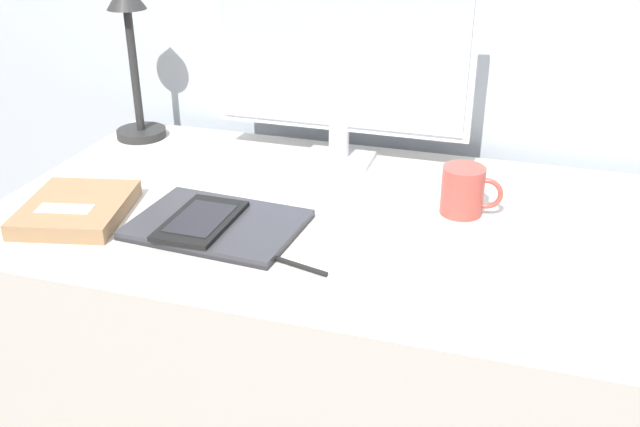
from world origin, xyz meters
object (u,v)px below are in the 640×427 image
desk_lamp (132,48)px  coffee_mug (464,191)px  notebook (76,209)px  pen (294,264)px  monitor (340,63)px  laptop (218,225)px  ereader (201,220)px  keyboard (431,256)px

desk_lamp → coffee_mug: 0.87m
desk_lamp → notebook: 0.50m
desk_lamp → pen: 0.79m
desk_lamp → pen: (0.58, -0.50, -0.22)m
monitor → notebook: 0.63m
desk_lamp → pen: desk_lamp is taller
laptop → coffee_mug: bearing=25.0°
pen → coffee_mug: bearing=49.6°
desk_lamp → coffee_mug: bearing=-13.9°
desk_lamp → pen: bearing=-40.8°
ereader → pen: ereader is taller
ereader → notebook: (-0.26, -0.02, -0.01)m
coffee_mug → pen: size_ratio=0.91×
monitor → coffee_mug: monitor is taller
desk_lamp → coffee_mug: desk_lamp is taller
monitor → keyboard: bearing=-55.1°
pen → ereader: bearing=160.2°
coffee_mug → pen: 0.39m
monitor → laptop: bearing=-107.5°
notebook → coffee_mug: (0.72, 0.23, 0.03)m
keyboard → desk_lamp: size_ratio=0.89×
ereader → coffee_mug: coffee_mug is taller
ereader → desk_lamp: (-0.37, 0.42, 0.20)m
notebook → ereader: bearing=3.6°
monitor → keyboard: (0.28, -0.40, -0.22)m
keyboard → desk_lamp: 0.92m
coffee_mug → pen: (-0.25, -0.29, -0.04)m
ereader → pen: bearing=-19.8°
laptop → ereader: (-0.03, -0.02, 0.01)m
laptop → ereader: 0.03m
ereader → notebook: bearing=-176.4°
notebook → monitor: bearing=46.6°
keyboard → ereader: bearing=-177.7°
monitor → pen: (0.06, -0.49, -0.22)m
desk_lamp → coffee_mug: (0.82, -0.20, -0.18)m
monitor → coffee_mug: 0.41m
monitor → pen: size_ratio=4.50×
notebook → laptop: bearing=6.6°
coffee_mug → pen: coffee_mug is taller
monitor → ereader: size_ratio=3.00×
notebook → pen: (0.47, -0.06, -0.01)m
keyboard → ereader: (-0.43, -0.02, 0.01)m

